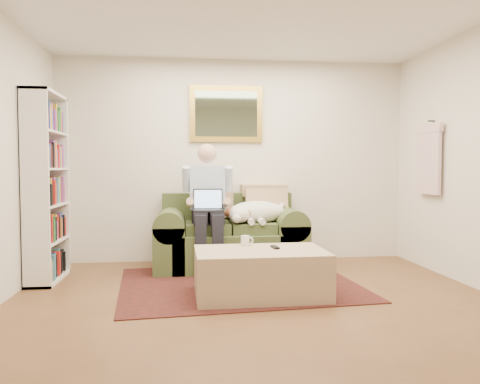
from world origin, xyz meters
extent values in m
cube|color=brown|center=(0.00, 0.00, 0.00)|extent=(4.50, 5.00, 0.01)
cube|color=silver|center=(0.00, 2.50, 1.30)|extent=(4.50, 0.01, 2.60)
cube|color=black|center=(-0.08, 1.19, 0.01)|extent=(2.55, 2.12, 0.01)
cube|color=#586937|center=(-0.10, 1.98, 0.22)|extent=(1.35, 0.86, 0.44)
cube|color=#586937|center=(-0.10, 2.36, 0.66)|extent=(1.63, 0.19, 0.45)
cube|color=#586937|center=(-0.81, 1.98, 0.27)|extent=(0.35, 0.86, 0.90)
cube|color=#586937|center=(0.61, 1.98, 0.27)|extent=(0.35, 0.86, 0.90)
cube|color=#586937|center=(-0.37, 1.93, 0.50)|extent=(0.51, 0.58, 0.13)
cube|color=#586937|center=(0.16, 1.93, 0.50)|extent=(0.51, 0.58, 0.13)
cube|color=black|center=(-0.37, 1.73, 0.73)|extent=(0.34, 0.24, 0.02)
cube|color=black|center=(-0.37, 1.85, 0.85)|extent=(0.34, 0.07, 0.24)
cube|color=#99BFF2|center=(-0.37, 1.84, 0.85)|extent=(0.31, 0.05, 0.21)
cube|color=#CDB489|center=(0.07, 0.71, 0.22)|extent=(1.22, 0.79, 0.44)
cylinder|color=white|center=(-0.04, 0.97, 0.49)|extent=(0.08, 0.08, 0.10)
cube|color=black|center=(0.22, 0.79, 0.45)|extent=(0.07, 0.15, 0.02)
cube|color=gold|center=(-0.10, 2.48, 1.90)|extent=(0.94, 0.04, 0.72)
cube|color=gray|center=(-0.10, 2.46, 1.90)|extent=(0.80, 0.01, 0.58)
camera|label=1|loc=(-0.61, -3.57, 1.20)|focal=35.00mm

